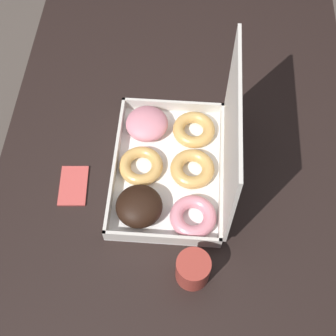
# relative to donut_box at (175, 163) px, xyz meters

# --- Properties ---
(ground_plane) EXTENTS (8.00, 8.00, 0.00)m
(ground_plane) POSITION_rel_donut_box_xyz_m (-0.07, 0.01, -0.77)
(ground_plane) COLOR #564C44
(dining_table) EXTENTS (1.29, 0.94, 0.71)m
(dining_table) POSITION_rel_donut_box_xyz_m (-0.07, 0.01, -0.14)
(dining_table) COLOR black
(dining_table) RESTS_ON ground_plane
(donut_box) EXTENTS (0.40, 0.29, 0.33)m
(donut_box) POSITION_rel_donut_box_xyz_m (0.00, 0.00, 0.00)
(donut_box) COLOR white
(donut_box) RESTS_ON dining_table
(coffee_mug) EXTENTS (0.08, 0.08, 0.08)m
(coffee_mug) POSITION_rel_donut_box_xyz_m (0.26, 0.06, -0.01)
(coffee_mug) COLOR #A3382D
(coffee_mug) RESTS_ON dining_table
(paper_napkin) EXTENTS (0.12, 0.08, 0.01)m
(paper_napkin) POSITION_rel_donut_box_xyz_m (0.05, -0.25, -0.05)
(paper_napkin) COLOR #CC4C47
(paper_napkin) RESTS_ON dining_table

